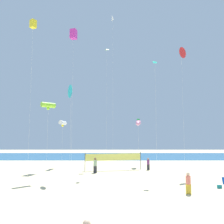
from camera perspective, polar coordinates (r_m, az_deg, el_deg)
ground_plane at (r=19.46m, az=2.41°, el=-19.25°), size 120.00×120.00×0.00m
ocean_band at (r=54.05m, az=0.82°, el=-10.74°), size 120.00×20.00×0.01m
beachgoer_coral_shirt at (r=19.88m, az=18.15°, el=-16.06°), size 0.38×0.38×1.67m
beachgoer_plum_shirt at (r=32.31m, az=8.83°, el=-12.36°), size 0.36×0.36×1.58m
beachgoer_sage_shirt at (r=29.38m, az=-4.17°, el=-12.76°), size 0.43×0.43×1.87m
volleyball_net at (r=31.60m, az=0.32°, el=-11.14°), size 7.48×1.69×2.40m
beach_handbag at (r=23.00m, az=24.80°, el=-16.27°), size 0.37×0.18×0.29m
kite_lime_tube at (r=25.56m, az=-15.39°, el=1.57°), size 1.48×1.44×8.04m
kite_cyan_diamond at (r=26.98m, az=10.49°, el=11.07°), size 0.59×0.58×12.91m
kite_white_delta at (r=36.57m, az=0.18°, el=21.69°), size 0.40×0.95×22.04m
kite_magenta_box at (r=40.74m, az=-9.45°, el=18.27°), size 1.17×1.17×21.95m
kite_lime_diamond at (r=38.65m, az=-1.34°, el=14.59°), size 0.83×0.84×18.60m
kite_cyan_delta at (r=25.71m, az=-10.00°, el=5.00°), size 0.93×1.38×10.06m
kite_white_tube at (r=35.44m, az=-12.02°, el=-2.65°), size 0.80×2.18×6.78m
kite_red_delta at (r=32.32m, az=16.59°, el=13.65°), size 1.39×1.21×15.94m
kite_yellow_box at (r=30.78m, az=-18.80°, el=19.65°), size 0.83×0.83×18.17m
kite_pink_inflatable at (r=36.03m, az=6.43°, el=-2.60°), size 1.13×2.38×7.25m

